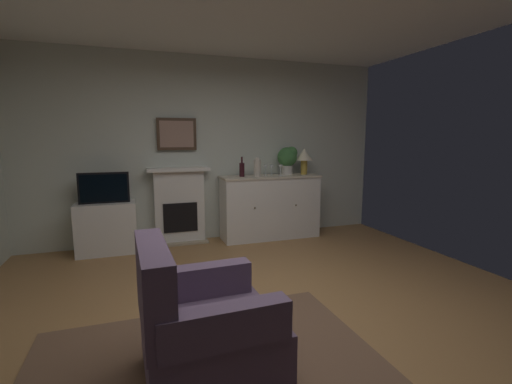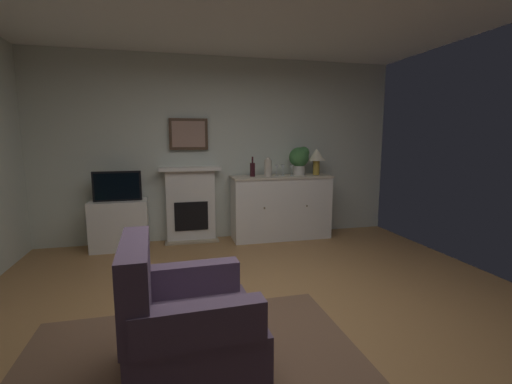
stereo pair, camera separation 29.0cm
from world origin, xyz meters
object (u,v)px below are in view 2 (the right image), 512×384
wine_bottle (252,169)px  wine_glass_right (292,168)px  tv_cabinet (120,225)px  tv_set (117,186)px  sideboard_cabinet (281,207)px  potted_plant_small (300,158)px  armchair (183,322)px  framed_picture (189,134)px  table_lamp (317,157)px  fireplace_unit (191,204)px  wine_glass_left (277,168)px  wine_glass_center (283,167)px  vase_decorative (268,167)px

wine_bottle → wine_glass_right: (0.59, -0.06, 0.01)m
tv_cabinet → tv_set: (0.00, -0.02, 0.54)m
sideboard_cabinet → potted_plant_small: size_ratio=3.50×
tv_set → armchair: tv_set is taller
framed_picture → wine_glass_right: framed_picture is taller
framed_picture → table_lamp: bearing=-6.7°
potted_plant_small → armchair: (-1.89, -2.97, -0.83)m
fireplace_unit → table_lamp: bearing=-5.3°
wine_glass_left → potted_plant_small: potted_plant_small is taller
table_lamp → sideboard_cabinet: bearing=-180.0°
framed_picture → wine_glass_center: size_ratio=3.33×
framed_picture → wine_glass_left: framed_picture is taller
sideboard_cabinet → wine_glass_left: (-0.07, -0.00, 0.60)m
framed_picture → table_lamp: size_ratio=1.38×
wine_glass_center → potted_plant_small: 0.30m
table_lamp → tv_cabinet: 3.01m
vase_decorative → tv_set: (-2.09, 0.04, -0.22)m
wine_glass_left → wine_glass_center: 0.12m
wine_bottle → vase_decorative: wine_bottle is taller
vase_decorative → tv_set: vase_decorative is taller
armchair → table_lamp: bearing=53.7°
wine_bottle → potted_plant_small: 0.76m
framed_picture → wine_bottle: framed_picture is taller
table_lamp → tv_cabinet: bearing=179.7°
sideboard_cabinet → wine_glass_right: 0.62m
table_lamp → wine_glass_right: 0.45m
table_lamp → tv_set: 2.89m
wine_glass_right → armchair: (-1.73, -2.87, -0.70)m
framed_picture → armchair: size_ratio=0.60×
wine_bottle → potted_plant_small: potted_plant_small is taller
vase_decorative → wine_glass_center: bearing=18.9°
wine_glass_left → vase_decorative: size_ratio=0.59×
table_lamp → vase_decorative: table_lamp is taller
tv_set → potted_plant_small: potted_plant_small is taller
table_lamp → wine_glass_center: (-0.52, 0.04, -0.16)m
framed_picture → potted_plant_small: framed_picture is taller
framed_picture → wine_glass_left: size_ratio=3.33×
wine_glass_center → wine_glass_right: 0.14m
framed_picture → armchair: 3.37m
fireplace_unit → tv_set: fireplace_unit is taller
vase_decorative → armchair: 3.26m
tv_set → potted_plant_small: bearing=1.2°
framed_picture → tv_cabinet: (-0.98, -0.21, -1.23)m
wine_bottle → wine_glass_right: wine_bottle is taller
armchair → fireplace_unit: bearing=85.4°
wine_bottle → tv_cabinet: size_ratio=0.39×
wine_glass_left → wine_bottle: bearing=178.6°
armchair → wine_glass_left: bearing=62.6°
wine_bottle → armchair: 3.22m
framed_picture → fireplace_unit: bearing=-90.0°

